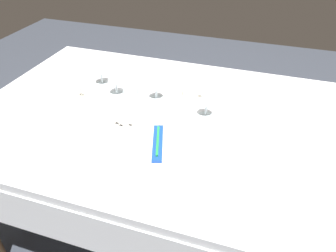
# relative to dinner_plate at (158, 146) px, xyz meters

# --- Properties ---
(ground_plane) EXTENTS (6.00, 6.00, 0.00)m
(ground_plane) POSITION_rel_dinner_plate_xyz_m (0.03, 0.22, -0.75)
(ground_plane) COLOR #383D47
(dining_table) EXTENTS (1.80, 1.11, 0.74)m
(dining_table) POSITION_rel_dinner_plate_xyz_m (0.03, 0.22, -0.09)
(dining_table) COLOR white
(dining_table) RESTS_ON ground
(dinner_plate) EXTENTS (0.25, 0.25, 0.02)m
(dinner_plate) POSITION_rel_dinner_plate_xyz_m (0.00, 0.00, 0.00)
(dinner_plate) COLOR white
(dinner_plate) RESTS_ON dining_table
(toothbrush_package) EXTENTS (0.10, 0.21, 0.02)m
(toothbrush_package) POSITION_rel_dinner_plate_xyz_m (0.00, -0.00, 0.02)
(toothbrush_package) COLOR blue
(toothbrush_package) RESTS_ON dinner_plate
(fork_outer) EXTENTS (0.02, 0.23, 0.00)m
(fork_outer) POSITION_rel_dinner_plate_xyz_m (-0.15, 0.03, -0.01)
(fork_outer) COLOR beige
(fork_outer) RESTS_ON dining_table
(fork_inner) EXTENTS (0.02, 0.22, 0.00)m
(fork_inner) POSITION_rel_dinner_plate_xyz_m (-0.19, 0.02, -0.01)
(fork_inner) COLOR beige
(fork_inner) RESTS_ON dining_table
(fork_salad) EXTENTS (0.02, 0.21, 0.00)m
(fork_salad) POSITION_rel_dinner_plate_xyz_m (-0.21, 0.03, -0.01)
(fork_salad) COLOR beige
(fork_salad) RESTS_ON dining_table
(dinner_knife) EXTENTS (0.02, 0.23, 0.00)m
(dinner_knife) POSITION_rel_dinner_plate_xyz_m (0.15, 0.02, -0.01)
(dinner_knife) COLOR beige
(dinner_knife) RESTS_ON dining_table
(spoon_soup) EXTENTS (0.03, 0.23, 0.01)m
(spoon_soup) POSITION_rel_dinner_plate_xyz_m (0.19, 0.05, -0.01)
(spoon_soup) COLOR beige
(spoon_soup) RESTS_ON dining_table
(spoon_dessert) EXTENTS (0.03, 0.22, 0.01)m
(spoon_dessert) POSITION_rel_dinner_plate_xyz_m (0.21, 0.05, -0.01)
(spoon_dessert) COLOR beige
(spoon_dessert) RESTS_ON dining_table
(spoon_tea) EXTENTS (0.03, 0.23, 0.01)m
(spoon_tea) POSITION_rel_dinner_plate_xyz_m (0.24, 0.03, -0.01)
(spoon_tea) COLOR beige
(spoon_tea) RESTS_ON dining_table
(saucer_left) EXTENTS (0.14, 0.14, 0.01)m
(saucer_left) POSITION_rel_dinner_plate_xyz_m (-0.51, 0.24, -0.00)
(saucer_left) COLOR white
(saucer_left) RESTS_ON dining_table
(coffee_cup_left) EXTENTS (0.10, 0.08, 0.06)m
(coffee_cup_left) POSITION_rel_dinner_plate_xyz_m (-0.50, 0.24, 0.03)
(coffee_cup_left) COLOR white
(coffee_cup_left) RESTS_ON saucer_left
(saucer_right) EXTENTS (0.13, 0.13, 0.01)m
(saucer_right) POSITION_rel_dinner_plate_xyz_m (0.02, 0.39, -0.00)
(saucer_right) COLOR white
(saucer_right) RESTS_ON dining_table
(coffee_cup_right) EXTENTS (0.10, 0.07, 0.07)m
(coffee_cup_right) POSITION_rel_dinner_plate_xyz_m (0.02, 0.39, 0.04)
(coffee_cup_right) COLOR white
(coffee_cup_right) RESTS_ON saucer_right
(wine_glass_centre) EXTENTS (0.08, 0.08, 0.15)m
(wine_glass_centre) POSITION_rel_dinner_plate_xyz_m (-0.43, 0.39, 0.09)
(wine_glass_centre) COLOR silver
(wine_glass_centre) RESTS_ON dining_table
(wine_glass_left) EXTENTS (0.07, 0.07, 0.14)m
(wine_glass_left) POSITION_rel_dinner_plate_xyz_m (0.12, 0.27, 0.09)
(wine_glass_left) COLOR silver
(wine_glass_left) RESTS_ON dining_table
(wine_glass_right) EXTENTS (0.07, 0.07, 0.13)m
(wine_glass_right) POSITION_rel_dinner_plate_xyz_m (-0.13, 0.34, 0.08)
(wine_glass_right) COLOR silver
(wine_glass_right) RESTS_ON dining_table
(wine_glass_far) EXTENTS (0.07, 0.07, 0.14)m
(wine_glass_far) POSITION_rel_dinner_plate_xyz_m (-0.32, 0.32, 0.09)
(wine_glass_far) COLOR silver
(wine_glass_far) RESTS_ON dining_table
(drink_tumbler) EXTENTS (0.07, 0.07, 0.10)m
(drink_tumbler) POSITION_rel_dinner_plate_xyz_m (-0.22, 0.27, 0.04)
(drink_tumbler) COLOR silver
(drink_tumbler) RESTS_ON dining_table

